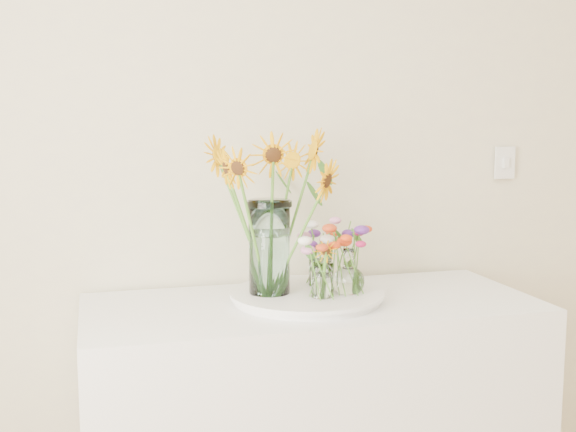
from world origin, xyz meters
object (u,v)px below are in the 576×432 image
at_px(mason_jar, 269,247).
at_px(small_vase_b, 349,272).
at_px(tray, 307,297).
at_px(small_vase_a, 322,281).
at_px(small_vase_c, 320,267).

distance_m(mason_jar, small_vase_b, 0.26).
xyz_separation_m(mason_jar, small_vase_b, (0.23, -0.07, -0.08)).
height_order(tray, mason_jar, mason_jar).
distance_m(small_vase_a, small_vase_c, 0.16).
height_order(small_vase_a, small_vase_c, small_vase_c).
relative_size(small_vase_b, small_vase_c, 1.11).
relative_size(tray, small_vase_a, 4.14).
height_order(mason_jar, small_vase_b, mason_jar).
bearing_deg(small_vase_c, mason_jar, -162.68).
bearing_deg(tray, mason_jar, 171.53).
height_order(small_vase_b, small_vase_c, small_vase_b).
height_order(tray, small_vase_c, small_vase_c).
relative_size(mason_jar, small_vase_b, 2.06).
xyz_separation_m(tray, mason_jar, (-0.12, 0.02, 0.16)).
distance_m(tray, small_vase_c, 0.13).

